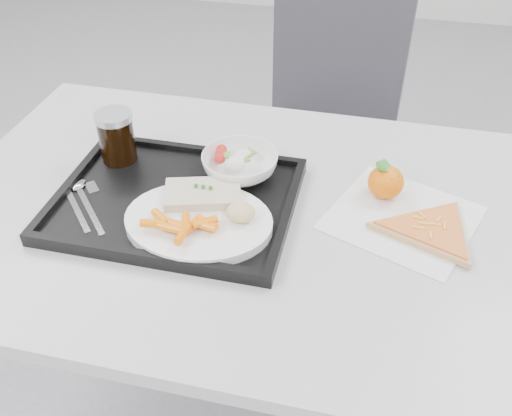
{
  "coord_description": "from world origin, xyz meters",
  "views": [
    {
      "loc": [
        0.21,
        -0.53,
        1.43
      ],
      "look_at": [
        0.02,
        0.28,
        0.77
      ],
      "focal_mm": 40.0,
      "sensor_mm": 36.0,
      "label": 1
    }
  ],
  "objects_px": {
    "pizza_slice": "(431,230)",
    "tangerine": "(386,182)",
    "chair": "(329,119)",
    "table": "(247,233)",
    "cola_glass": "(116,136)",
    "tray": "(176,201)",
    "dinner_plate": "(199,222)",
    "salad_bowl": "(240,165)"
  },
  "relations": [
    {
      "from": "pizza_slice",
      "to": "tangerine",
      "type": "bearing_deg",
      "value": 132.97
    },
    {
      "from": "chair",
      "to": "pizza_slice",
      "type": "bearing_deg",
      "value": -70.5
    },
    {
      "from": "table",
      "to": "pizza_slice",
      "type": "height_order",
      "value": "pizza_slice"
    },
    {
      "from": "cola_glass",
      "to": "tangerine",
      "type": "distance_m",
      "value": 0.55
    },
    {
      "from": "tray",
      "to": "dinner_plate",
      "type": "bearing_deg",
      "value": -44.19
    },
    {
      "from": "dinner_plate",
      "to": "salad_bowl",
      "type": "distance_m",
      "value": 0.17
    },
    {
      "from": "dinner_plate",
      "to": "pizza_slice",
      "type": "distance_m",
      "value": 0.42
    },
    {
      "from": "pizza_slice",
      "to": "tray",
      "type": "bearing_deg",
      "value": -177.2
    },
    {
      "from": "chair",
      "to": "cola_glass",
      "type": "distance_m",
      "value": 0.81
    },
    {
      "from": "tangerine",
      "to": "pizza_slice",
      "type": "height_order",
      "value": "tangerine"
    },
    {
      "from": "pizza_slice",
      "to": "salad_bowl",
      "type": "bearing_deg",
      "value": 167.61
    },
    {
      "from": "chair",
      "to": "salad_bowl",
      "type": "distance_m",
      "value": 0.72
    },
    {
      "from": "salad_bowl",
      "to": "pizza_slice",
      "type": "height_order",
      "value": "salad_bowl"
    },
    {
      "from": "cola_glass",
      "to": "dinner_plate",
      "type": "bearing_deg",
      "value": -36.67
    },
    {
      "from": "chair",
      "to": "tray",
      "type": "height_order",
      "value": "chair"
    },
    {
      "from": "tray",
      "to": "pizza_slice",
      "type": "height_order",
      "value": "tray"
    },
    {
      "from": "table",
      "to": "chair",
      "type": "xyz_separation_m",
      "value": [
        0.08,
        0.75,
        -0.15
      ]
    },
    {
      "from": "chair",
      "to": "tangerine",
      "type": "xyz_separation_m",
      "value": [
        0.18,
        -0.65,
        0.25
      ]
    },
    {
      "from": "table",
      "to": "tangerine",
      "type": "xyz_separation_m",
      "value": [
        0.25,
        0.1,
        0.1
      ]
    },
    {
      "from": "dinner_plate",
      "to": "salad_bowl",
      "type": "height_order",
      "value": "salad_bowl"
    },
    {
      "from": "chair",
      "to": "tangerine",
      "type": "height_order",
      "value": "chair"
    },
    {
      "from": "salad_bowl",
      "to": "table",
      "type": "bearing_deg",
      "value": -67.97
    },
    {
      "from": "table",
      "to": "dinner_plate",
      "type": "distance_m",
      "value": 0.14
    },
    {
      "from": "chair",
      "to": "tangerine",
      "type": "distance_m",
      "value": 0.72
    },
    {
      "from": "cola_glass",
      "to": "tangerine",
      "type": "xyz_separation_m",
      "value": [
        0.55,
        0.01,
        -0.04
      ]
    },
    {
      "from": "dinner_plate",
      "to": "tangerine",
      "type": "relative_size",
      "value": 3.05
    },
    {
      "from": "chair",
      "to": "tray",
      "type": "relative_size",
      "value": 2.07
    },
    {
      "from": "chair",
      "to": "dinner_plate",
      "type": "height_order",
      "value": "chair"
    },
    {
      "from": "table",
      "to": "dinner_plate",
      "type": "xyz_separation_m",
      "value": [
        -0.07,
        -0.09,
        0.09
      ]
    },
    {
      "from": "cola_glass",
      "to": "salad_bowl",
      "type": "bearing_deg",
      "value": 0.52
    },
    {
      "from": "cola_glass",
      "to": "pizza_slice",
      "type": "relative_size",
      "value": 0.43
    },
    {
      "from": "dinner_plate",
      "to": "salad_bowl",
      "type": "xyz_separation_m",
      "value": [
        0.03,
        0.17,
        0.01
      ]
    },
    {
      "from": "salad_bowl",
      "to": "dinner_plate",
      "type": "bearing_deg",
      "value": -100.85
    },
    {
      "from": "tangerine",
      "to": "cola_glass",
      "type": "bearing_deg",
      "value": -178.44
    },
    {
      "from": "chair",
      "to": "dinner_plate",
      "type": "distance_m",
      "value": 0.88
    },
    {
      "from": "dinner_plate",
      "to": "tangerine",
      "type": "height_order",
      "value": "tangerine"
    },
    {
      "from": "table",
      "to": "chair",
      "type": "bearing_deg",
      "value": 83.95
    },
    {
      "from": "dinner_plate",
      "to": "tangerine",
      "type": "distance_m",
      "value": 0.37
    },
    {
      "from": "tangerine",
      "to": "pizza_slice",
      "type": "bearing_deg",
      "value": -47.03
    },
    {
      "from": "table",
      "to": "tray",
      "type": "bearing_deg",
      "value": -170.01
    },
    {
      "from": "tray",
      "to": "salad_bowl",
      "type": "relative_size",
      "value": 2.96
    },
    {
      "from": "chair",
      "to": "tray",
      "type": "distance_m",
      "value": 0.83
    }
  ]
}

